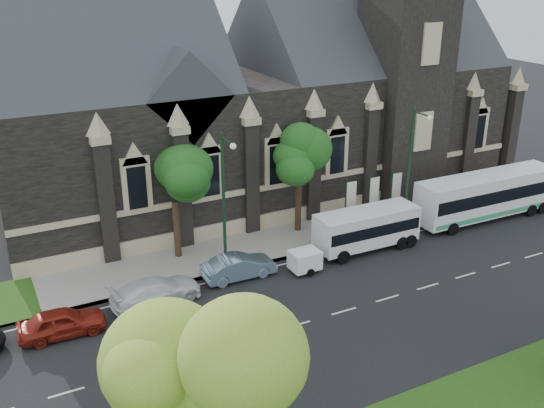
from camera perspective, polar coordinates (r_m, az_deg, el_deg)
ground at (r=34.81m, az=6.71°, el=-9.89°), size 160.00×160.00×0.00m
sidewalk at (r=41.95m, az=-0.48°, el=-3.76°), size 80.00×5.00×0.15m
museum at (r=49.42m, az=-0.08°, el=10.16°), size 40.00×17.70×29.90m
tree_park_near at (r=20.19m, az=-7.11°, el=-14.24°), size 4.42×4.42×8.56m
tree_walk_right at (r=42.26m, az=2.65°, el=4.79°), size 4.08×4.08×7.80m
tree_walk_left at (r=38.78m, az=-8.99°, el=2.81°), size 3.91×3.91×7.64m
street_lamp_near at (r=43.42m, az=12.85°, el=3.74°), size 0.36×1.88×9.00m
street_lamp_mid at (r=36.39m, az=-4.41°, el=0.68°), size 0.36×1.88×9.00m
banner_flag_left at (r=43.60m, az=7.20°, el=0.40°), size 0.90×0.10×4.00m
banner_flag_center at (r=44.70m, az=9.32°, el=0.83°), size 0.90×0.10×4.00m
banner_flag_right at (r=45.86m, az=11.34°, el=1.23°), size 0.90×0.10×4.00m
tour_coach at (r=48.24m, az=19.38°, el=0.80°), size 11.91×2.91×3.46m
shuttle_bus at (r=41.29m, az=8.84°, el=-2.13°), size 7.23×2.64×2.77m
box_trailer at (r=38.28m, az=3.08°, el=-5.24°), size 2.66×1.56×1.41m
sedan at (r=37.61m, az=-3.10°, el=-5.85°), size 4.60×1.64×1.51m
car_far_red at (r=34.03m, az=-18.99°, el=-10.39°), size 4.48×1.93×1.50m
car_far_white at (r=35.59m, az=-10.75°, el=-7.97°), size 5.39×2.63×1.51m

